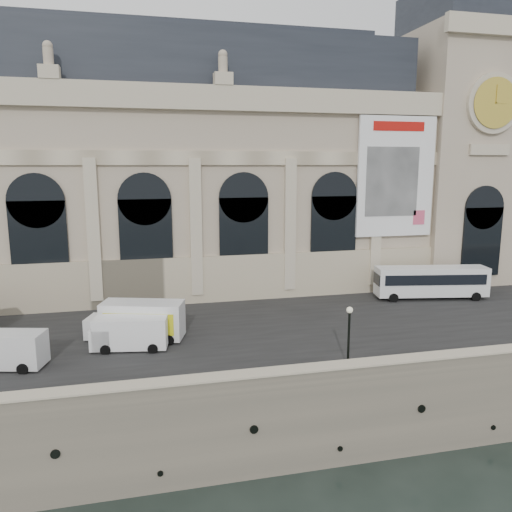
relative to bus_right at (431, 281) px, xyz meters
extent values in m
plane|color=black|center=(-25.78, -17.85, -7.97)|extent=(260.00, 260.00, 0.00)
cube|color=gray|center=(-25.78, 17.15, -4.97)|extent=(160.00, 70.00, 6.00)
cube|color=#2D2D2D|center=(-25.78, -3.85, -1.94)|extent=(160.00, 24.00, 0.06)
cube|color=gray|center=(-25.78, -17.25, -1.42)|extent=(160.00, 1.20, 1.10)
cube|color=#BDB298|center=(-25.78, -17.25, -0.82)|extent=(160.00, 1.40, 0.12)
cube|color=#B7A68D|center=(-31.78, 13.15, 9.03)|extent=(68.00, 18.00, 22.00)
cube|color=#BDB298|center=(-31.78, 4.00, 0.53)|extent=(68.60, 0.40, 5.00)
cube|color=#BDB298|center=(-31.78, 3.85, 18.83)|extent=(69.00, 0.80, 2.40)
cube|color=#BDB298|center=(-31.78, 4.00, 13.03)|extent=(68.00, 0.30, 1.40)
cube|color=#242931|center=(-31.78, 13.15, 23.03)|extent=(64.00, 15.00, 6.00)
cube|color=#242931|center=(-31.78, 13.15, 26.53)|extent=(56.00, 10.00, 1.20)
cube|color=black|center=(-39.78, 3.97, 4.53)|extent=(5.20, 0.25, 9.00)
cylinder|color=black|center=(-39.78, 3.97, 9.03)|extent=(5.20, 0.25, 5.20)
cube|color=#BDB298|center=(-34.78, 3.90, 6.03)|extent=(1.20, 0.50, 14.00)
cube|color=black|center=(-29.78, 3.97, 4.53)|extent=(5.20, 0.25, 9.00)
cylinder|color=black|center=(-29.78, 3.97, 9.03)|extent=(5.20, 0.25, 5.20)
cube|color=#BDB298|center=(-24.78, 3.90, 6.03)|extent=(1.20, 0.50, 14.00)
cube|color=black|center=(-19.78, 3.97, 4.53)|extent=(5.20, 0.25, 9.00)
cylinder|color=black|center=(-19.78, 3.97, 9.03)|extent=(5.20, 0.25, 5.20)
cube|color=#BDB298|center=(-14.78, 3.90, 6.03)|extent=(1.20, 0.50, 14.00)
cube|color=black|center=(-9.78, 3.97, 4.53)|extent=(5.20, 0.25, 9.00)
cylinder|color=black|center=(-9.78, 3.97, 9.03)|extent=(5.20, 0.25, 5.20)
cube|color=#BDB298|center=(-4.78, 3.90, 6.03)|extent=(1.20, 0.50, 14.00)
cube|color=white|center=(-2.78, 3.70, 11.03)|extent=(9.00, 0.35, 13.00)
cube|color=#B0110B|center=(-2.78, 3.50, 16.43)|extent=(6.00, 0.06, 1.00)
cube|color=gray|center=(-3.28, 3.50, 10.53)|extent=(6.20, 0.06, 7.50)
cube|color=#D24A6C|center=(0.22, 3.50, 6.53)|extent=(1.40, 0.06, 1.60)
cube|color=#B7A68D|center=(8.22, 10.15, 13.03)|extent=(12.00, 14.00, 30.00)
cube|color=#BDB298|center=(8.22, 2.85, 27.03)|extent=(13.00, 0.80, 2.00)
cube|color=#242931|center=(8.22, 10.15, 30.53)|extent=(10.50, 12.50, 5.00)
cylinder|color=#BDB298|center=(8.22, 2.90, 19.03)|extent=(6.60, 0.50, 6.60)
cylinder|color=black|center=(8.22, 2.60, 19.03)|extent=(5.40, 0.15, 5.40)
cylinder|color=gold|center=(8.22, 2.53, 19.03)|extent=(5.50, 0.06, 5.50)
cube|color=gold|center=(8.22, 2.45, 19.93)|extent=(0.14, 0.05, 2.00)
cube|color=gold|center=(8.82, 2.45, 19.03)|extent=(1.40, 0.05, 0.14)
cube|color=black|center=(8.22, 3.00, 3.53)|extent=(5.00, 0.25, 8.00)
cube|color=silver|center=(0.01, 0.00, 0.01)|extent=(12.15, 4.55, 3.07)
cube|color=black|center=(-5.86, 1.06, 0.31)|extent=(0.48, 2.26, 1.19)
cube|color=black|center=(-0.21, -1.26, 0.41)|extent=(10.74, 2.01, 1.09)
cube|color=black|center=(0.24, 1.26, 0.41)|extent=(10.74, 2.01, 1.09)
cylinder|color=black|center=(-4.60, -0.43, -1.48)|extent=(1.03, 0.47, 0.99)
cylinder|color=black|center=(-4.16, 2.01, -1.48)|extent=(1.03, 0.47, 0.99)
cylinder|color=black|center=(4.18, -2.01, -1.48)|extent=(1.03, 0.47, 0.99)
cylinder|color=black|center=(4.62, 0.43, -1.48)|extent=(1.03, 0.47, 0.99)
cube|color=silver|center=(-40.18, -9.68, -0.55)|extent=(6.04, 3.53, 2.42)
cylinder|color=black|center=(-38.69, -11.19, -1.57)|extent=(0.84, 0.45, 0.80)
cylinder|color=black|center=(-38.15, -9.05, -1.57)|extent=(0.84, 0.45, 0.80)
cube|color=white|center=(-31.37, -7.96, -0.57)|extent=(5.89, 3.09, 2.39)
cube|color=white|center=(-33.58, -7.59, -0.94)|extent=(1.91, 2.41, 1.66)
cube|color=black|center=(-34.15, -7.49, -0.36)|extent=(0.37, 1.85, 0.83)
cylinder|color=black|center=(-33.32, -8.74, -1.58)|extent=(0.82, 0.39, 0.79)
cylinder|color=black|center=(-32.96, -6.59, -1.58)|extent=(0.82, 0.39, 0.79)
cylinder|color=black|center=(-29.79, -9.34, -1.58)|extent=(0.82, 0.39, 0.79)
cylinder|color=black|center=(-29.42, -7.19, -1.58)|extent=(0.82, 0.39, 0.79)
cube|color=silver|center=(-30.43, -5.87, -0.26)|extent=(7.08, 4.36, 2.98)
cube|color=yellow|center=(-30.81, -7.12, -0.26)|extent=(5.51, 1.73, 1.77)
cube|color=#B0110B|center=(-30.81, -7.12, -0.26)|extent=(3.18, 1.00, 0.66)
cube|color=silver|center=(-34.03, -4.78, -0.92)|extent=(2.40, 2.84, 1.66)
cylinder|color=black|center=(-33.76, -6.18, -1.53)|extent=(0.94, 0.55, 0.88)
cylinder|color=black|center=(-33.02, -3.75, -1.53)|extent=(0.94, 0.55, 0.88)
cylinder|color=black|center=(-28.48, -7.79, -1.53)|extent=(0.94, 0.55, 0.88)
cylinder|color=black|center=(-27.74, -5.36, -1.53)|extent=(0.94, 0.55, 0.88)
cylinder|color=black|center=(-16.24, -15.24, -1.76)|extent=(0.46, 0.46, 0.42)
cylinder|color=black|center=(-16.24, -15.24, 0.12)|extent=(0.17, 0.17, 4.18)
sphere|color=beige|center=(-16.24, -15.24, 2.31)|extent=(0.46, 0.46, 0.46)
camera|label=1|loc=(-30.43, -46.59, 12.38)|focal=35.00mm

